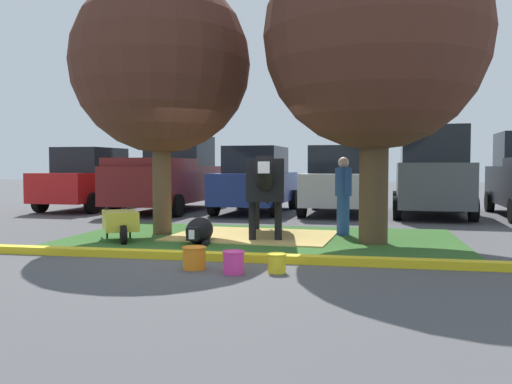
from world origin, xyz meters
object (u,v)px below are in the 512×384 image
(shade_tree_right, at_px, (375,39))
(sedan_red, at_px, (91,179))
(bucket_orange, at_px, (194,257))
(bucket_yellow, at_px, (277,263))
(sedan_silver, at_px, (339,181))
(bucket_pink, at_px, (234,262))
(sedan_blue, at_px, (256,180))
(pickup_truck_maroon, at_px, (170,176))
(calf_lying, at_px, (199,231))
(wheelbarrow, at_px, (120,221))
(suv_dark_grey, at_px, (431,172))
(shade_tree_left, at_px, (161,64))
(cow_holstein, at_px, (266,180))
(person_handler, at_px, (343,194))

(shade_tree_right, height_order, sedan_red, shade_tree_right)
(bucket_orange, height_order, bucket_yellow, bucket_orange)
(shade_tree_right, relative_size, sedan_silver, 1.30)
(bucket_pink, distance_m, sedan_blue, 9.44)
(pickup_truck_maroon, bearing_deg, calf_lying, -65.42)
(calf_lying, height_order, bucket_pink, calf_lying)
(sedan_red, bearing_deg, wheelbarrow, -57.83)
(wheelbarrow, xyz_separation_m, sedan_red, (-4.27, 6.78, 0.60))
(bucket_yellow, xyz_separation_m, pickup_truck_maroon, (-4.92, 9.11, 0.98))
(suv_dark_grey, bearing_deg, sedan_silver, 177.19)
(shade_tree_left, xyz_separation_m, sedan_silver, (3.41, 5.68, -2.55))
(cow_holstein, xyz_separation_m, person_handler, (1.53, 0.45, -0.29))
(calf_lying, bearing_deg, suv_dark_grey, 53.67)
(cow_holstein, bearing_deg, sedan_red, 141.02)
(calf_lying, bearing_deg, person_handler, 32.40)
(cow_holstein, height_order, sedan_silver, sedan_silver)
(bucket_pink, bearing_deg, sedan_blue, 99.50)
(calf_lying, bearing_deg, sedan_red, 130.81)
(bucket_yellow, relative_size, suv_dark_grey, 0.06)
(cow_holstein, relative_size, bucket_orange, 9.08)
(calf_lying, bearing_deg, sedan_silver, 71.53)
(sedan_red, bearing_deg, shade_tree_right, -34.49)
(calf_lying, xyz_separation_m, sedan_red, (-5.83, 6.75, 0.75))
(wheelbarrow, height_order, pickup_truck_maroon, pickup_truck_maroon)
(shade_tree_left, height_order, calf_lying, shade_tree_left)
(wheelbarrow, height_order, sedan_silver, sedan_silver)
(calf_lying, distance_m, sedan_red, 8.95)
(person_handler, distance_m, bucket_orange, 4.50)
(bucket_yellow, distance_m, sedan_red, 11.97)
(calf_lying, relative_size, wheelbarrow, 0.88)
(shade_tree_right, xyz_separation_m, cow_holstein, (-2.12, 0.61, -2.59))
(shade_tree_right, height_order, sedan_silver, shade_tree_right)
(calf_lying, bearing_deg, cow_holstein, 48.52)
(bucket_yellow, bearing_deg, calf_lying, 127.52)
(calf_lying, bearing_deg, shade_tree_right, 10.24)
(calf_lying, relative_size, pickup_truck_maroon, 0.24)
(wheelbarrow, xyz_separation_m, bucket_yellow, (3.41, -2.37, -0.25))
(person_handler, distance_m, sedan_red, 9.84)
(calf_lying, bearing_deg, bucket_pink, -63.51)
(cow_holstein, height_order, suv_dark_grey, suv_dark_grey)
(shade_tree_left, bearing_deg, suv_dark_grey, 42.60)
(cow_holstein, xyz_separation_m, pickup_truck_maroon, (-4.12, 5.52, -0.05))
(shade_tree_left, distance_m, person_handler, 4.61)
(shade_tree_right, distance_m, bucket_orange, 5.27)
(bucket_yellow, bearing_deg, bucket_pink, -162.32)
(bucket_orange, bearing_deg, bucket_pink, -18.10)
(person_handler, height_order, pickup_truck_maroon, pickup_truck_maroon)
(sedan_red, bearing_deg, cow_holstein, -38.98)
(sedan_blue, bearing_deg, cow_holstein, -76.59)
(pickup_truck_maroon, bearing_deg, sedan_blue, -0.37)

